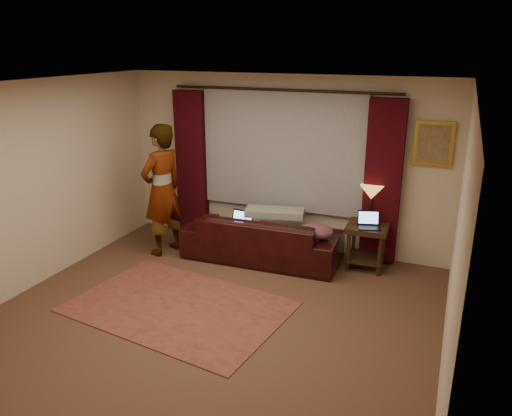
{
  "coord_description": "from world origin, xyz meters",
  "views": [
    {
      "loc": [
        2.41,
        -4.41,
        3.01
      ],
      "look_at": [
        0.1,
        1.2,
        1.0
      ],
      "focal_mm": 35.0,
      "sensor_mm": 36.0,
      "label": 1
    }
  ],
  "objects_px": {
    "tiffany_lamp": "(371,203)",
    "person": "(162,190)",
    "laptop_sofa": "(238,221)",
    "end_table": "(366,246)",
    "laptop_table": "(369,221)",
    "sofa": "(262,230)"
  },
  "relations": [
    {
      "from": "end_table",
      "to": "sofa",
      "type": "bearing_deg",
      "value": -169.52
    },
    {
      "from": "sofa",
      "to": "person",
      "type": "distance_m",
      "value": 1.56
    },
    {
      "from": "tiffany_lamp",
      "to": "laptop_table",
      "type": "relative_size",
      "value": 1.6
    },
    {
      "from": "laptop_table",
      "to": "person",
      "type": "xyz_separation_m",
      "value": [
        -2.93,
        -0.47,
        0.23
      ]
    },
    {
      "from": "sofa",
      "to": "laptop_sofa",
      "type": "relative_size",
      "value": 6.09
    },
    {
      "from": "laptop_sofa",
      "to": "end_table",
      "type": "relative_size",
      "value": 0.58
    },
    {
      "from": "laptop_sofa",
      "to": "tiffany_lamp",
      "type": "distance_m",
      "value": 1.88
    },
    {
      "from": "sofa",
      "to": "person",
      "type": "xyz_separation_m",
      "value": [
        -1.44,
        -0.32,
        0.52
      ]
    },
    {
      "from": "laptop_sofa",
      "to": "end_table",
      "type": "xyz_separation_m",
      "value": [
        1.77,
        0.4,
        -0.26
      ]
    },
    {
      "from": "laptop_sofa",
      "to": "person",
      "type": "bearing_deg",
      "value": -163.34
    },
    {
      "from": "laptop_sofa",
      "to": "end_table",
      "type": "distance_m",
      "value": 1.84
    },
    {
      "from": "sofa",
      "to": "laptop_sofa",
      "type": "distance_m",
      "value": 0.36
    },
    {
      "from": "end_table",
      "to": "laptop_table",
      "type": "height_order",
      "value": "laptop_table"
    },
    {
      "from": "laptop_sofa",
      "to": "tiffany_lamp",
      "type": "bearing_deg",
      "value": 24.98
    },
    {
      "from": "person",
      "to": "tiffany_lamp",
      "type": "bearing_deg",
      "value": 120.84
    },
    {
      "from": "laptop_sofa",
      "to": "tiffany_lamp",
      "type": "relative_size",
      "value": 0.72
    },
    {
      "from": "tiffany_lamp",
      "to": "laptop_table",
      "type": "distance_m",
      "value": 0.33
    },
    {
      "from": "laptop_table",
      "to": "person",
      "type": "height_order",
      "value": "person"
    },
    {
      "from": "end_table",
      "to": "laptop_sofa",
      "type": "bearing_deg",
      "value": -167.41
    },
    {
      "from": "tiffany_lamp",
      "to": "laptop_table",
      "type": "xyz_separation_m",
      "value": [
        0.05,
        -0.29,
        -0.15
      ]
    },
    {
      "from": "tiffany_lamp",
      "to": "person",
      "type": "bearing_deg",
      "value": -165.14
    },
    {
      "from": "sofa",
      "to": "laptop_sofa",
      "type": "xyz_separation_m",
      "value": [
        -0.32,
        -0.13,
        0.12
      ]
    }
  ]
}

